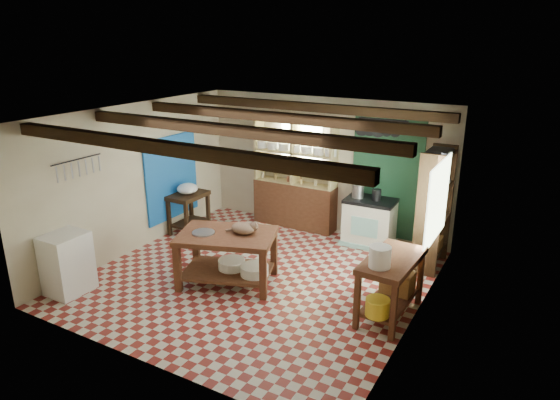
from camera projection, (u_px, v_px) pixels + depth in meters
The scene contains 30 objects.
floor at pixel (257, 278), 7.99m from camera, with size 5.00×5.00×0.02m, color maroon.
ceiling at pixel (255, 115), 7.17m from camera, with size 5.00×5.00×0.02m, color #3E3E43.
wall_back at pixel (325, 165), 9.64m from camera, with size 5.00×0.04×2.60m, color beige.
wall_front at pixel (136, 263), 5.51m from camera, with size 5.00×0.04×2.60m, color beige.
wall_left at pixel (135, 178), 8.74m from camera, with size 0.04×5.00×2.60m, color beige.
wall_right at pixel (421, 231), 6.41m from camera, with size 0.04×5.00×2.60m, color beige.
ceiling_beams at pixel (255, 123), 7.20m from camera, with size 5.00×3.80×0.15m, color #332112.
blue_wall_patch at pixel (172, 177), 9.54m from camera, with size 0.04×1.40×1.60m, color blue.
green_wall_patch at pixel (387, 176), 9.05m from camera, with size 1.30×0.04×2.30m, color #1C472C.
window_back at pixel (302, 142), 9.73m from camera, with size 0.90×0.02×0.80m, color silver.
window_right at pixel (438, 202), 7.21m from camera, with size 0.02×1.30×1.20m, color silver.
utensil_rail at pixel (78, 167), 7.57m from camera, with size 0.06×0.90×0.28m, color black.
pot_rack at pixel (383, 129), 8.41m from camera, with size 0.86×0.12×0.36m, color black.
shelving_unit at pixel (295, 173), 9.80m from camera, with size 1.70×0.34×2.20m, color tan.
tall_rack at pixel (434, 209), 8.09m from camera, with size 0.40×0.86×2.00m, color #332112.
work_table at pixel (227, 258), 7.71m from camera, with size 1.45×0.97×0.82m, color brown.
stove at pixel (369, 222), 9.12m from camera, with size 0.90×0.60×0.88m, color white.
prep_table at pixel (189, 213), 9.73m from camera, with size 0.53×0.77×0.78m, color #332112.
white_cabinet at pixel (67, 263), 7.42m from camera, with size 0.51×0.62×0.92m, color white.
right_counter at pixel (390, 287), 6.78m from camera, with size 0.61×1.21×0.87m, color brown.
cat at pixel (243, 228), 7.56m from camera, with size 0.38×0.29×0.17m, color #8E6B52.
steel_tray at pixel (203, 233), 7.59m from camera, with size 0.35×0.35×0.02m, color #A2A1A8.
basin_large at pixel (232, 264), 7.79m from camera, with size 0.42×0.42×0.15m, color white.
basin_small at pixel (254, 270), 7.58m from camera, with size 0.43×0.43×0.15m, color white.
kettle_left at pixel (358, 191), 9.05m from camera, with size 0.21×0.21×0.25m, color #A2A1A8.
kettle_right at pixel (376, 195), 8.90m from camera, with size 0.16×0.16×0.20m, color black.
enamel_bowl at pixel (187, 189), 9.57m from camera, with size 0.40×0.40×0.20m, color white.
white_bucket at pixel (380, 257), 6.35m from camera, with size 0.28×0.28×0.28m, color white.
wicker_basket at pixel (398, 282), 7.04m from camera, with size 0.43×0.34×0.30m, color #A87A43.
yellow_tub at pixel (377, 307), 6.45m from camera, with size 0.32×0.32×0.23m, color yellow.
Camera 1 is at (3.86, -6.07, 3.70)m, focal length 32.00 mm.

